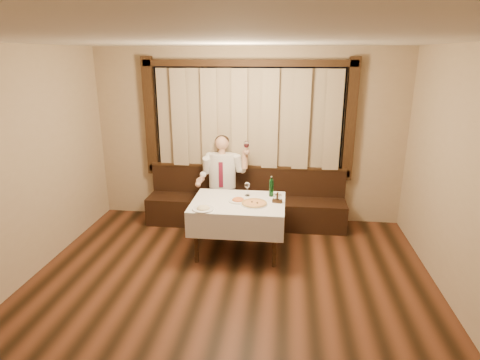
# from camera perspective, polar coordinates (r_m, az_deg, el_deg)

# --- Properties ---
(room) EXTENTS (5.01, 6.01, 2.81)m
(room) POSITION_cam_1_polar(r_m,az_deg,el_deg) (4.57, -1.37, 2.50)
(room) COLOR black
(room) RESTS_ON ground
(banquette) EXTENTS (3.20, 0.61, 0.94)m
(banquette) POSITION_cam_1_polar(r_m,az_deg,el_deg) (6.60, 0.84, -3.58)
(banquette) COLOR black
(banquette) RESTS_ON ground
(dining_table) EXTENTS (1.27, 0.97, 0.76)m
(dining_table) POSITION_cam_1_polar(r_m,az_deg,el_deg) (5.53, -0.24, -4.08)
(dining_table) COLOR black
(dining_table) RESTS_ON ground
(pizza) EXTENTS (0.36, 0.36, 0.04)m
(pizza) POSITION_cam_1_polar(r_m,az_deg,el_deg) (5.38, 2.03, -3.33)
(pizza) COLOR white
(pizza) RESTS_ON dining_table
(pasta_red) EXTENTS (0.27, 0.27, 0.09)m
(pasta_red) POSITION_cam_1_polar(r_m,az_deg,el_deg) (5.48, -0.27, -2.67)
(pasta_red) COLOR white
(pasta_red) RESTS_ON dining_table
(pasta_cream) EXTENTS (0.28, 0.28, 0.09)m
(pasta_cream) POSITION_cam_1_polar(r_m,az_deg,el_deg) (5.21, -5.27, -3.84)
(pasta_cream) COLOR white
(pasta_cream) RESTS_ON dining_table
(green_bottle) EXTENTS (0.06, 0.06, 0.30)m
(green_bottle) POSITION_cam_1_polar(r_m,az_deg,el_deg) (5.66, 4.48, -1.11)
(green_bottle) COLOR #0F481B
(green_bottle) RESTS_ON dining_table
(table_wine_glass) EXTENTS (0.08, 0.08, 0.21)m
(table_wine_glass) POSITION_cam_1_polar(r_m,az_deg,el_deg) (5.66, 1.03, -0.80)
(table_wine_glass) COLOR white
(table_wine_glass) RESTS_ON dining_table
(cruet_caddy) EXTENTS (0.14, 0.09, 0.14)m
(cruet_caddy) POSITION_cam_1_polar(r_m,az_deg,el_deg) (5.45, 5.32, -2.72)
(cruet_caddy) COLOR black
(cruet_caddy) RESTS_ON dining_table
(seated_man) EXTENTS (0.81, 0.61, 1.46)m
(seated_man) POSITION_cam_1_polar(r_m,az_deg,el_deg) (6.39, -2.59, 0.74)
(seated_man) COLOR black
(seated_man) RESTS_ON ground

